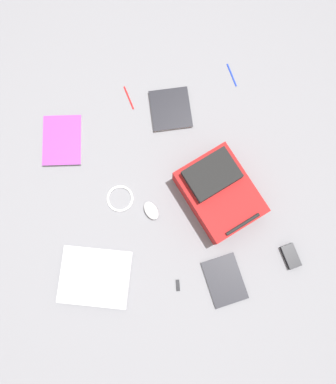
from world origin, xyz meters
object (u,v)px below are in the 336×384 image
(cable_coil, at_px, (120,198))
(usb_stick, at_px, (177,286))
(computer_mouse, at_px, (151,211))
(book_manual, at_px, (62,140))
(book_red, at_px, (225,280))
(book_blue, at_px, (171,109))
(laptop, at_px, (95,277))
(pen_blue, at_px, (129,98))
(power_brick, at_px, (291,256))
(backpack, at_px, (219,192))
(pen_black, at_px, (232,75))

(cable_coil, relative_size, usb_stick, 2.48)
(usb_stick, bearing_deg, computer_mouse, -82.71)
(book_manual, relative_size, book_red, 1.21)
(book_manual, relative_size, book_blue, 1.24)
(book_blue, bearing_deg, usb_stick, 79.87)
(laptop, relative_size, pen_blue, 2.95)
(cable_coil, height_order, usb_stick, cable_coil)
(book_manual, relative_size, power_brick, 2.55)
(cable_coil, bearing_deg, backpack, 169.92)
(book_manual, xyz_separation_m, cable_coil, (-0.24, 0.36, -0.01))
(backpack, bearing_deg, cable_coil, -10.08)
(book_manual, relative_size, cable_coil, 2.20)
(laptop, xyz_separation_m, book_red, (-0.62, 0.15, -0.01))
(power_brick, xyz_separation_m, pen_black, (0.05, -1.00, -0.01))
(book_manual, distance_m, power_brick, 1.30)
(power_brick, relative_size, pen_black, 0.86)
(book_blue, distance_m, power_brick, 0.97)
(book_blue, height_order, pen_black, book_blue)
(laptop, height_order, power_brick, laptop)
(laptop, distance_m, pen_black, 1.28)
(cable_coil, bearing_deg, pen_blue, -105.80)
(usb_stick, bearing_deg, pen_blue, -87.47)
(book_manual, height_order, book_blue, book_manual)
(power_brick, bearing_deg, usb_stick, 2.10)
(backpack, xyz_separation_m, cable_coil, (0.49, -0.09, -0.08))
(book_manual, xyz_separation_m, pen_black, (-0.96, -0.17, -0.01))
(book_manual, bearing_deg, computer_mouse, 129.56)
(book_blue, bearing_deg, cable_coil, 49.37)
(book_blue, relative_size, pen_black, 1.76)
(computer_mouse, bearing_deg, cable_coil, -53.02)
(backpack, distance_m, usb_stick, 0.50)
(pen_blue, distance_m, usb_stick, 1.01)
(computer_mouse, height_order, usb_stick, computer_mouse)
(book_blue, xyz_separation_m, computer_mouse, (0.21, 0.51, 0.01))
(book_red, relative_size, computer_mouse, 2.50)
(book_blue, xyz_separation_m, cable_coil, (0.35, 0.41, -0.00))
(book_red, relative_size, usb_stick, 4.51)
(computer_mouse, distance_m, power_brick, 0.73)
(laptop, height_order, cable_coil, laptop)
(laptop, height_order, computer_mouse, computer_mouse)
(usb_stick, bearing_deg, book_manual, -63.13)
(cable_coil, relative_size, pen_black, 0.99)
(book_red, height_order, pen_black, book_red)
(book_blue, bearing_deg, pen_black, -161.26)
(book_red, bearing_deg, power_brick, -172.59)
(computer_mouse, bearing_deg, pen_black, -150.94)
(book_manual, xyz_separation_m, computer_mouse, (-0.38, 0.46, 0.01))
(book_red, bearing_deg, cable_coil, -50.07)
(pen_black, xyz_separation_m, usb_stick, (0.53, 1.02, -0.00))
(book_red, height_order, usb_stick, book_red)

